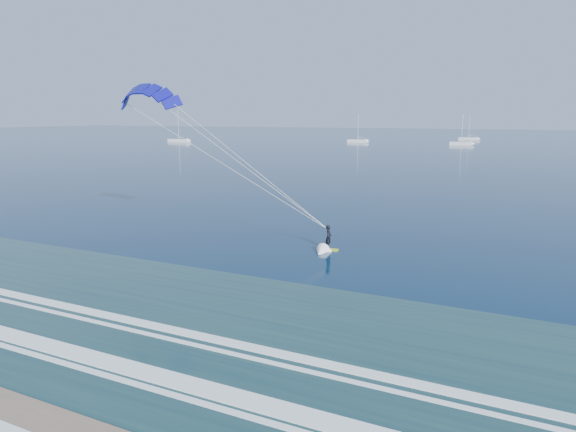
# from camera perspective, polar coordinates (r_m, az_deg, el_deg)

# --- Properties ---
(kitesurfer_rig) EXTENTS (20.01, 5.71, 14.29)m
(kitesurfer_rig) POSITION_cam_1_polar(r_m,az_deg,el_deg) (42.31, -6.36, 6.59)
(kitesurfer_rig) COLOR #B8CF18
(kitesurfer_rig) RESTS_ON ground
(sailboat_0) EXTENTS (10.13, 2.40, 13.58)m
(sailboat_0) POSITION_cam_1_polar(r_m,az_deg,el_deg) (221.83, -12.03, 8.22)
(sailboat_0) COLOR silver
(sailboat_0) RESTS_ON ground
(sailboat_1) EXTENTS (8.30, 2.40, 11.45)m
(sailboat_1) POSITION_cam_1_polar(r_m,az_deg,el_deg) (215.45, 7.76, 8.28)
(sailboat_1) COLOR silver
(sailboat_1) RESTS_ON ground
(sailboat_2) EXTENTS (8.66, 2.40, 11.69)m
(sailboat_2) POSITION_cam_1_polar(r_m,az_deg,el_deg) (249.27, 19.43, 8.12)
(sailboat_2) COLOR silver
(sailboat_2) RESTS_ON ground
(sailboat_3) EXTENTS (8.14, 2.40, 11.37)m
(sailboat_3) POSITION_cam_1_polar(r_m,az_deg,el_deg) (203.26, 18.70, 7.65)
(sailboat_3) COLOR silver
(sailboat_3) RESTS_ON ground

